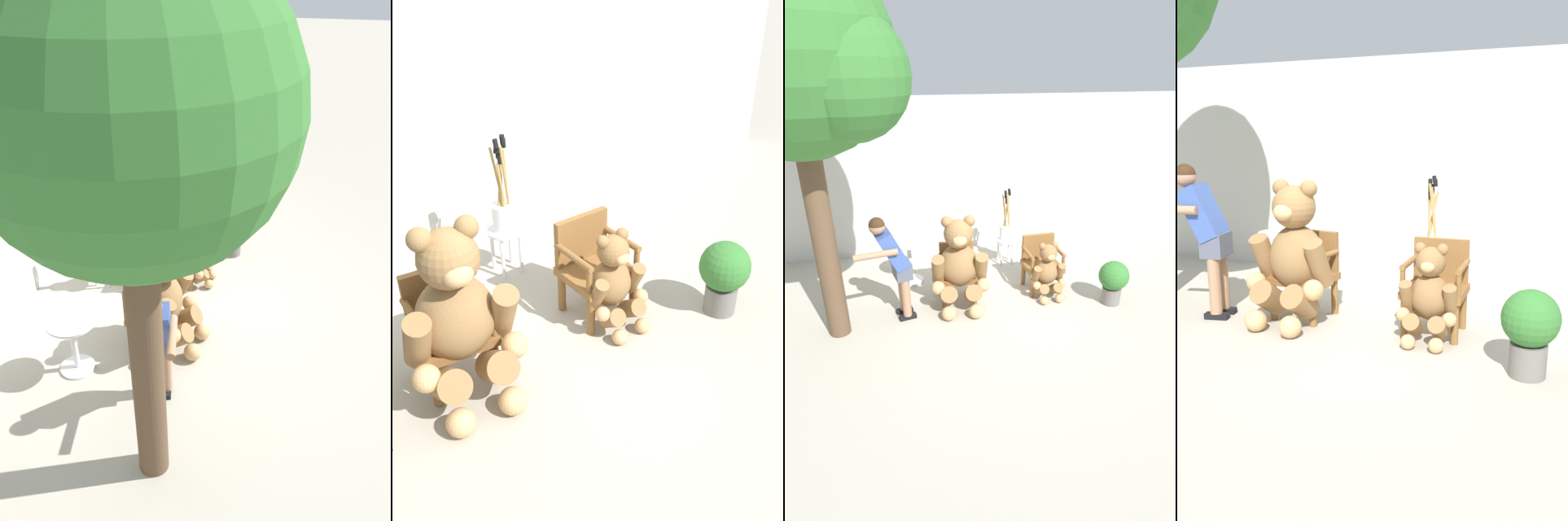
{
  "view_description": "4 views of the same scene",
  "coord_description": "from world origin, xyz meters",
  "views": [
    {
      "loc": [
        -5.28,
        -1.12,
        4.26
      ],
      "look_at": [
        0.29,
        0.07,
        0.61
      ],
      "focal_mm": 35.0,
      "sensor_mm": 36.0,
      "label": 1
    },
    {
      "loc": [
        -1.86,
        -2.85,
        3.16
      ],
      "look_at": [
        0.32,
        0.05,
        0.84
      ],
      "focal_mm": 40.0,
      "sensor_mm": 36.0,
      "label": 2
    },
    {
      "loc": [
        -1.58,
        -4.95,
        3.29
      ],
      "look_at": [
        -0.4,
        0.09,
        0.76
      ],
      "focal_mm": 28.0,
      "sensor_mm": 36.0,
      "label": 3
    },
    {
      "loc": [
        1.68,
        -4.02,
        1.73
      ],
      "look_at": [
        0.15,
        0.15,
        0.7
      ],
      "focal_mm": 35.0,
      "sensor_mm": 36.0,
      "label": 4
    }
  ],
  "objects": [
    {
      "name": "teddy_bear_small",
      "position": [
        0.68,
        0.16,
        0.44
      ],
      "size": [
        0.53,
        0.5,
        0.89
      ],
      "color": "olive",
      "rests_on": "ground"
    },
    {
      "name": "potted_plant",
      "position": [
        1.55,
        -0.25,
        0.4
      ],
      "size": [
        0.44,
        0.44,
        0.68
      ],
      "color": "slate",
      "rests_on": "ground"
    },
    {
      "name": "patio_tree",
      "position": [
        -2.3,
        -0.16,
        3.31
      ],
      "size": [
        2.23,
        2.13,
        4.45
      ],
      "color": "brown",
      "rests_on": "ground"
    },
    {
      "name": "white_stool",
      "position": [
        0.38,
        1.43,
        0.36
      ],
      "size": [
        0.34,
        0.34,
        0.46
      ],
      "color": "silver",
      "rests_on": "ground"
    },
    {
      "name": "teddy_bear_large",
      "position": [
        -0.68,
        0.19,
        0.69
      ],
      "size": [
        0.85,
        0.83,
        1.4
      ],
      "color": "olive",
      "rests_on": "ground"
    },
    {
      "name": "ground_plane",
      "position": [
        0.0,
        0.0,
        0.0
      ],
      "size": [
        60.0,
        60.0,
        0.0
      ],
      "primitive_type": "plane",
      "color": "#A8A091"
    },
    {
      "name": "wooden_chair_left",
      "position": [
        -0.67,
        0.45,
        0.46
      ],
      "size": [
        0.61,
        0.57,
        0.86
      ],
      "color": "brown",
      "rests_on": "ground"
    },
    {
      "name": "back_wall",
      "position": [
        0.0,
        2.4,
        1.4
      ],
      "size": [
        10.0,
        0.16,
        2.8
      ],
      "primitive_type": "cube",
      "color": "beige",
      "rests_on": "ground"
    },
    {
      "name": "round_side_table",
      "position": [
        -1.34,
        1.12,
        0.45
      ],
      "size": [
        0.56,
        0.56,
        0.72
      ],
      "color": "silver",
      "rests_on": "ground"
    },
    {
      "name": "brush_bucket",
      "position": [
        0.38,
        1.42,
        0.68
      ],
      "size": [
        0.22,
        0.22,
        0.94
      ],
      "color": "white",
      "rests_on": "white_stool"
    },
    {
      "name": "person_visitor",
      "position": [
        -1.6,
        0.08,
        0.91
      ],
      "size": [
        0.74,
        0.58,
        1.54
      ],
      "color": "black",
      "rests_on": "ground"
    },
    {
      "name": "wooden_chair_right",
      "position": [
        0.67,
        0.45,
        0.46
      ],
      "size": [
        0.56,
        0.52,
        0.86
      ],
      "color": "brown",
      "rests_on": "ground"
    }
  ]
}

